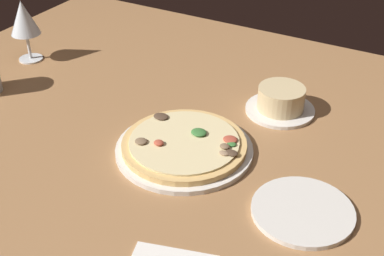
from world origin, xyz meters
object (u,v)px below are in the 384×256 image
object	(u,v)px
pizza_main	(184,146)
side_plate	(303,211)
wine_glass_far	(24,19)
ramekin_on_saucer	(281,101)

from	to	relation	value
pizza_main	side_plate	size ratio (longest dim) A/B	1.55
pizza_main	side_plate	world-z (taller)	pizza_main
pizza_main	wine_glass_far	distance (cm)	58.27
ramekin_on_saucer	side_plate	size ratio (longest dim) A/B	0.87
wine_glass_far	side_plate	distance (cm)	84.67
pizza_main	ramekin_on_saucer	bearing A→B (deg)	65.01
pizza_main	wine_glass_far	xyz separation A→B (cm)	(-55.25, 15.72, 9.79)
wine_glass_far	side_plate	world-z (taller)	wine_glass_far
ramekin_on_saucer	side_plate	world-z (taller)	ramekin_on_saucer
side_plate	pizza_main	bearing A→B (deg)	167.96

